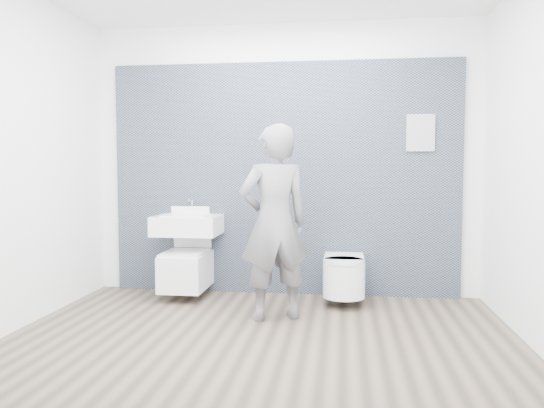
# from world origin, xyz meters

# --- Properties ---
(ground) EXTENTS (4.00, 4.00, 0.00)m
(ground) POSITION_xyz_m (0.00, 0.00, 0.00)
(ground) COLOR brown
(ground) RESTS_ON ground
(room_shell) EXTENTS (4.00, 4.00, 4.00)m
(room_shell) POSITION_xyz_m (0.00, 0.00, 1.74)
(room_shell) COLOR white
(room_shell) RESTS_ON ground
(tile_wall) EXTENTS (3.60, 0.06, 2.40)m
(tile_wall) POSITION_xyz_m (0.00, 1.47, 0.00)
(tile_wall) COLOR black
(tile_wall) RESTS_ON ground
(washbasin) EXTENTS (0.66, 0.49, 0.49)m
(washbasin) POSITION_xyz_m (-0.95, 1.19, 0.74)
(washbasin) COLOR white
(washbasin) RESTS_ON ground
(toilet_square) EXTENTS (0.43, 0.62, 0.82)m
(toilet_square) POSITION_xyz_m (-0.95, 1.14, 0.30)
(toilet_square) COLOR white
(toilet_square) RESTS_ON ground
(toilet_rounded) EXTENTS (0.40, 0.67, 0.36)m
(toilet_rounded) POSITION_xyz_m (0.63, 1.10, 0.28)
(toilet_rounded) COLOR white
(toilet_rounded) RESTS_ON ground
(info_placard) EXTENTS (0.27, 0.03, 0.36)m
(info_placard) POSITION_xyz_m (1.38, 1.43, 0.00)
(info_placard) COLOR silver
(info_placard) RESTS_ON ground
(visitor) EXTENTS (0.73, 0.62, 1.69)m
(visitor) POSITION_xyz_m (0.03, 0.51, 0.85)
(visitor) COLOR slate
(visitor) RESTS_ON ground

